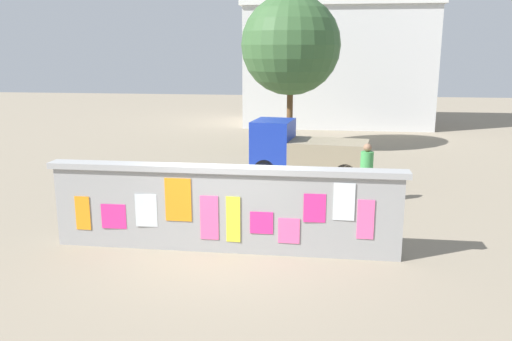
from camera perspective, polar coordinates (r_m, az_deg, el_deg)
The scene contains 9 objects.
ground at distance 18.53m, azimuth 1.27°, elevation 0.42°, with size 60.00×60.00×0.00m, color gray.
poster_wall at distance 10.63m, azimuth -3.52°, elevation -4.08°, with size 7.26×0.42×1.78m.
auto_rickshaw_truck at distance 16.72m, azimuth 5.18°, elevation 2.14°, with size 3.76×1.94×1.85m.
motorcycle at distance 14.82m, azimuth -11.42°, elevation -1.20°, with size 1.90×0.56×0.87m.
bicycle_near at distance 13.00m, azimuth -1.85°, elevation -3.40°, with size 1.71×0.44×0.95m.
bicycle_far at distance 11.79m, azimuth 8.47°, elevation -5.26°, with size 1.66×0.58×0.95m.
person_walking at distance 14.27m, azimuth 11.95°, elevation 0.38°, with size 0.45×0.45×1.62m.
tree_roadside at distance 21.43m, azimuth 3.80°, elevation 13.44°, with size 3.96×3.96×6.20m.
building_background at distance 29.60m, azimuth 8.89°, elevation 11.56°, with size 10.05×5.57×6.71m.
Camera 1 is at (1.99, -9.97, 4.03)m, focal length 36.74 mm.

